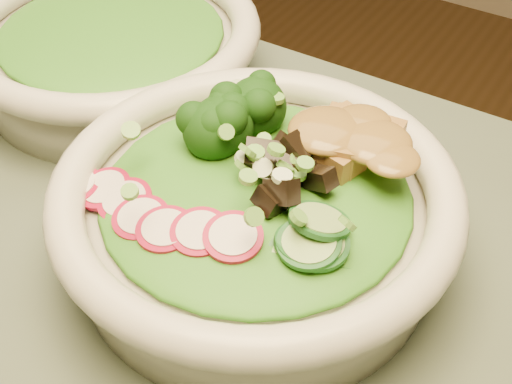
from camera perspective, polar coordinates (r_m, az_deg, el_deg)
The scene contains 11 objects.
salad_bowl at distance 0.44m, azimuth -0.00°, elevation -1.81°, with size 0.25×0.25×0.07m.
side_bowl at distance 0.61m, azimuth -11.34°, elevation 11.09°, with size 0.24×0.24×0.07m.
lettuce_bed at distance 0.43m, azimuth -0.00°, elevation 0.10°, with size 0.19×0.19×0.02m, color #2A6615.
side_lettuce at distance 0.60m, azimuth -11.58°, elevation 12.60°, with size 0.16×0.16×0.02m, color #2A6615.
broccoli_florets at distance 0.46m, azimuth -3.21°, elevation 5.85°, with size 0.07×0.06×0.04m, color black, non-canonical shape.
radish_slices at distance 0.41m, azimuth -7.79°, elevation -2.18°, with size 0.10×0.04×0.02m, color maroon, non-canonical shape.
cucumber_slices at distance 0.38m, azimuth 3.54°, elevation -4.40°, with size 0.06×0.06×0.03m, color #8DBF6A, non-canonical shape.
mushroom_heap at distance 0.42m, azimuth 1.40°, elevation 1.78°, with size 0.06×0.06×0.04m, color black, non-canonical shape.
tofu_cubes at distance 0.44m, azimuth 7.09°, elevation 3.10°, with size 0.08×0.06×0.03m, color olive, non-canonical shape.
peanut_sauce at distance 0.43m, azimuth 7.23°, elevation 4.34°, with size 0.06×0.05×0.01m, color brown.
scallion_garnish at distance 0.41m, azimuth -0.00°, elevation 2.34°, with size 0.18×0.18×0.02m, color #5D9D37, non-canonical shape.
Camera 1 is at (-0.07, -0.10, 1.09)m, focal length 50.00 mm.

